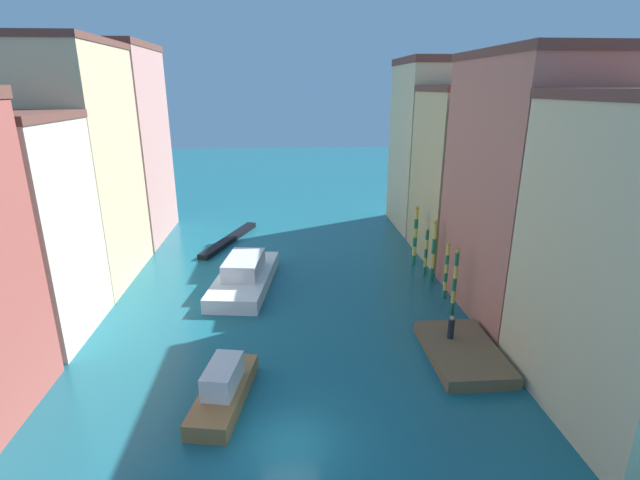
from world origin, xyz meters
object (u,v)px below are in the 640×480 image
Objects in this scene: person_on_dock at (451,328)px; motorboat_0 at (224,388)px; vaporetto_white at (245,276)px; gondola_black at (230,239)px; waterfront_dock at (462,352)px; mooring_pole_0 at (455,282)px; mooring_pole_3 at (426,251)px; mooring_pole_2 at (433,251)px; mooring_pole_4 at (415,235)px; mooring_pole_1 at (446,271)px.

person_on_dock is 13.03m from motorboat_0.
vaporetto_white is 11.16m from gondola_black.
waterfront_dock is at bearing -40.42° from vaporetto_white.
waterfront_dock is at bearing -103.32° from mooring_pole_0.
mooring_pole_3 is at bearing 88.78° from mooring_pole_0.
vaporetto_white is at bearing 178.53° from mooring_pole_2.
mooring_pole_4 is at bearing 85.36° from waterfront_dock.
mooring_pole_1 is at bearing -87.22° from mooring_pole_4.
waterfront_dock is 1.46m from person_on_dock.
motorboat_0 is (-12.83, -2.83, 0.39)m from waterfront_dock.
mooring_pole_0 is 16.24m from motorboat_0.
mooring_pole_2 is 0.98× the size of mooring_pole_4.
gondola_black is at bearing 125.36° from person_on_dock.
mooring_pole_3 reaches higher than person_on_dock.
mooring_pole_4 reaches higher than motorboat_0.
gondola_black is (-16.71, 14.27, -1.92)m from mooring_pole_1.
person_on_dock is 0.13× the size of gondola_black.
person_on_dock is at bearing -54.64° from gondola_black.
mooring_pole_3 is 0.40× the size of vaporetto_white.
mooring_pole_0 is 9.39m from mooring_pole_4.
waterfront_dock is 0.60× the size of gondola_black.
motorboat_0 is at bearing -150.38° from mooring_pole_0.
waterfront_dock is 5.66m from mooring_pole_0.
mooring_pole_2 is 14.50m from vaporetto_white.
mooring_pole_4 is 18.10m from gondola_black.
gondola_black is at bearing 95.49° from motorboat_0.
mooring_pole_1 is (0.30, 2.45, -0.19)m from mooring_pole_0.
mooring_pole_1 is 0.85× the size of mooring_pole_2.
mooring_pole_0 is at bearing -45.53° from gondola_black.
waterfront_dock is 13.14m from motorboat_0.
mooring_pole_0 reaches higher than mooring_pole_3.
person_on_dock reaches higher than waterfront_dock.
mooring_pole_0 is 6.80m from mooring_pole_3.
mooring_pole_1 is 17.79m from motorboat_0.
mooring_pole_1 reaches higher than person_on_dock.
person_on_dock is 16.00m from vaporetto_white.
gondola_black is 1.72× the size of motorboat_0.
mooring_pole_3 is at bearing 80.92° from person_on_dock.
mooring_pole_0 is at bearing -91.22° from mooring_pole_3.
gondola_black is 24.83m from motorboat_0.
mooring_pole_2 is (1.51, 10.61, 2.20)m from waterfront_dock.
mooring_pole_2 is 20.29m from gondola_black.
waterfront_dock is 16.93m from vaporetto_white.
mooring_pole_0 is 0.92× the size of mooring_pole_2.
mooring_pole_1 reaches higher than motorboat_0.
person_on_dock is 0.14× the size of vaporetto_white.
gondola_black is (-16.56, 9.94, -1.83)m from mooring_pole_3.
mooring_pole_4 is at bearing 14.21° from vaporetto_white.
mooring_pole_3 is (0.14, 6.79, -0.28)m from mooring_pole_0.
mooring_pole_2 reaches higher than motorboat_0.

